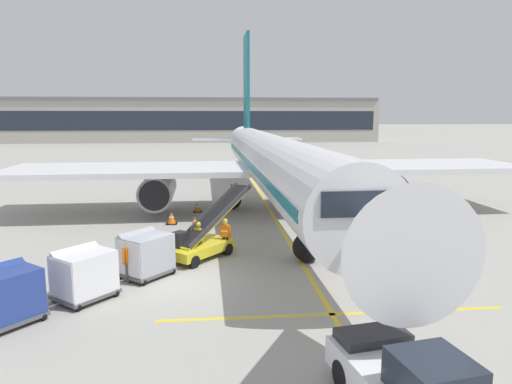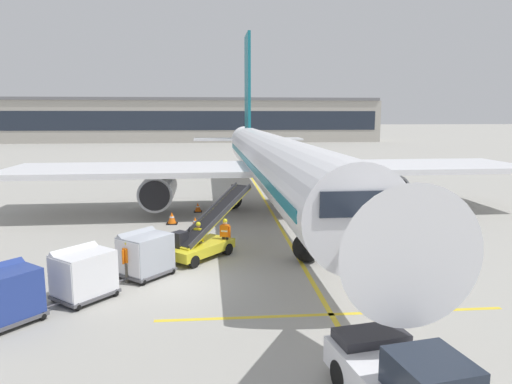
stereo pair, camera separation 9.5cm
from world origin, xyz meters
name	(u,v)px [view 2 (the right image)]	position (x,y,z in m)	size (l,w,h in m)	color
ground_plane	(185,284)	(0.00, 0.00, 0.00)	(600.00, 600.00, 0.00)	#9E9B93
parked_airplane	(272,161)	(5.19, 14.01, 3.48)	(35.60, 45.15, 15.02)	white
belt_loader	(203,239)	(0.65, 3.53, 0.89)	(4.34, 4.79, 3.19)	gold
baggage_cart_lead	(145,253)	(-1.68, 1.04, 1.00)	(2.51, 2.60, 1.91)	#515156
baggage_cart_second	(83,273)	(-3.57, -1.24, 1.00)	(2.51, 2.60, 1.91)	#515156
baggage_cart_third	(4,294)	(-5.54, -3.11, 1.00)	(2.51, 2.60, 1.91)	#515156
ground_crew_by_loader	(225,234)	(1.72, 3.97, 1.00)	(0.53, 0.37, 1.74)	black
ground_crew_by_carts	(160,248)	(-1.13, 1.71, 1.00)	(0.30, 0.57, 1.74)	black
ground_crew_marshaller	(128,258)	(-2.25, 0.38, 1.00)	(0.43, 0.44, 1.74)	#514C42
ground_crew_wingwalker	(199,237)	(0.46, 3.39, 1.00)	(0.49, 0.41, 1.74)	#514C42
safety_cone_engine_keepout	(195,222)	(0.04, 9.52, 0.30)	(0.55, 0.55, 0.63)	black
safety_cone_wingtip	(198,207)	(0.03, 14.00, 0.32)	(0.58, 0.58, 0.66)	black
safety_cone_nose_mark	(172,218)	(-1.44, 10.51, 0.37)	(0.67, 0.67, 0.76)	black
apron_guidance_line_lead_in	(272,213)	(5.15, 13.14, 0.00)	(0.20, 110.00, 0.01)	yellow
apron_guidance_line_stop_bar	(333,314)	(5.21, -3.38, 0.00)	(12.00, 0.20, 0.01)	yellow
terminal_building	(180,120)	(-7.43, 101.41, 5.32)	(98.69, 14.50, 10.74)	#A8A399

